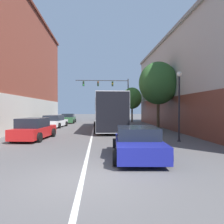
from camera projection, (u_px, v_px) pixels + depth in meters
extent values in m
plane|color=#565454|center=(82.00, 179.00, 6.38)|extent=(160.00, 160.00, 0.00)
cube|color=silver|center=(94.00, 128.00, 22.82)|extent=(0.14, 44.94, 0.01)
cube|color=beige|center=(33.00, 113.00, 23.48)|extent=(0.24, 27.92, 3.20)
cube|color=#B7B2A3|center=(215.00, 82.00, 22.26)|extent=(9.77, 27.13, 9.54)
cube|color=brown|center=(168.00, 113.00, 21.99)|extent=(0.24, 26.59, 3.20)
cube|color=gray|center=(215.00, 37.00, 22.19)|extent=(10.16, 27.40, 0.30)
cube|color=#B7B7BC|center=(109.00, 111.00, 22.07)|extent=(2.61, 12.05, 3.18)
cube|color=black|center=(109.00, 106.00, 22.07)|extent=(2.66, 11.81, 1.02)
cube|color=beige|center=(109.00, 114.00, 22.08)|extent=(2.65, 11.93, 0.32)
cube|color=black|center=(113.00, 112.00, 16.09)|extent=(2.50, 0.07, 3.05)
cylinder|color=black|center=(97.00, 122.00, 25.74)|extent=(0.30, 1.00, 1.00)
cylinder|color=black|center=(119.00, 122.00, 25.89)|extent=(0.30, 1.00, 1.00)
cylinder|color=black|center=(96.00, 127.00, 18.29)|extent=(0.30, 1.00, 1.00)
cylinder|color=black|center=(127.00, 127.00, 18.44)|extent=(0.30, 1.00, 1.00)
cube|color=navy|center=(138.00, 146.00, 9.16)|extent=(2.12, 4.33, 0.61)
cube|color=black|center=(137.00, 133.00, 9.41)|extent=(1.84, 2.30, 0.49)
cylinder|color=black|center=(115.00, 145.00, 10.48)|extent=(0.26, 0.64, 0.63)
cylinder|color=black|center=(155.00, 145.00, 10.46)|extent=(0.26, 0.64, 0.63)
cylinder|color=black|center=(116.00, 157.00, 7.86)|extent=(0.26, 0.64, 0.63)
cylinder|color=black|center=(168.00, 157.00, 7.85)|extent=(0.26, 0.64, 0.63)
cube|color=red|center=(34.00, 132.00, 14.71)|extent=(2.11, 4.56, 0.66)
cube|color=black|center=(33.00, 123.00, 14.48)|extent=(1.75, 2.44, 0.61)
cylinder|color=black|center=(31.00, 132.00, 16.12)|extent=(0.29, 0.63, 0.61)
cylinder|color=black|center=(53.00, 133.00, 16.04)|extent=(0.29, 0.63, 0.61)
cylinder|color=black|center=(12.00, 137.00, 13.39)|extent=(0.29, 0.63, 0.61)
cylinder|color=black|center=(39.00, 137.00, 13.31)|extent=(0.29, 0.63, 0.61)
cube|color=silver|center=(55.00, 123.00, 24.41)|extent=(2.35, 4.83, 0.60)
cube|color=black|center=(54.00, 118.00, 24.17)|extent=(1.95, 2.59, 0.58)
cylinder|color=black|center=(50.00, 124.00, 25.90)|extent=(0.28, 0.60, 0.58)
cylinder|color=black|center=(66.00, 124.00, 25.81)|extent=(0.28, 0.60, 0.58)
cylinder|color=black|center=(41.00, 126.00, 23.01)|extent=(0.28, 0.60, 0.58)
cylinder|color=black|center=(59.00, 126.00, 22.92)|extent=(0.28, 0.60, 0.58)
cube|color=#285633|center=(68.00, 119.00, 31.67)|extent=(1.75, 4.34, 0.72)
cube|color=black|center=(68.00, 115.00, 31.44)|extent=(1.58, 2.26, 0.47)
cylinder|color=black|center=(64.00, 121.00, 32.94)|extent=(0.23, 0.57, 0.57)
cylinder|color=black|center=(75.00, 120.00, 33.07)|extent=(0.23, 0.57, 0.57)
cylinder|color=black|center=(61.00, 122.00, 30.27)|extent=(0.23, 0.57, 0.57)
cylinder|color=black|center=(74.00, 122.00, 30.41)|extent=(0.23, 0.57, 0.57)
cylinder|color=#333338|center=(128.00, 100.00, 35.55)|extent=(0.18, 0.18, 6.94)
cylinder|color=#333338|center=(102.00, 80.00, 35.24)|extent=(8.51, 0.12, 0.12)
cube|color=#234723|center=(113.00, 84.00, 35.35)|extent=(0.28, 0.24, 0.80)
sphere|color=black|center=(113.00, 82.00, 35.20)|extent=(0.18, 0.18, 0.18)
sphere|color=orange|center=(113.00, 84.00, 35.20)|extent=(0.18, 0.18, 0.18)
sphere|color=black|center=(113.00, 85.00, 35.20)|extent=(0.18, 0.18, 0.18)
cube|color=#234723|center=(98.00, 84.00, 35.20)|extent=(0.28, 0.24, 0.80)
sphere|color=red|center=(98.00, 82.00, 35.05)|extent=(0.18, 0.18, 0.18)
sphere|color=black|center=(98.00, 84.00, 35.05)|extent=(0.18, 0.18, 0.18)
sphere|color=black|center=(98.00, 85.00, 35.06)|extent=(0.18, 0.18, 0.18)
cube|color=#234723|center=(84.00, 84.00, 35.05)|extent=(0.28, 0.24, 0.80)
sphere|color=black|center=(83.00, 82.00, 34.90)|extent=(0.18, 0.18, 0.18)
sphere|color=black|center=(83.00, 83.00, 34.90)|extent=(0.18, 0.18, 0.18)
sphere|color=green|center=(83.00, 85.00, 34.91)|extent=(0.18, 0.18, 0.18)
cone|color=black|center=(179.00, 140.00, 13.73)|extent=(0.26, 0.26, 0.20)
cylinder|color=black|center=(179.00, 109.00, 13.70)|extent=(0.10, 0.10, 4.12)
sphere|color=#EFE5CC|center=(179.00, 74.00, 13.67)|extent=(0.32, 0.32, 0.32)
cylinder|color=#4C3823|center=(158.00, 115.00, 20.69)|extent=(0.27, 0.27, 2.93)
ellipsoid|color=#2D5B28|center=(158.00, 83.00, 20.65)|extent=(3.67, 3.31, 4.04)
cylinder|color=#3D2D1E|center=(132.00, 114.00, 33.53)|extent=(0.24, 0.24, 2.42)
ellipsoid|color=#38702D|center=(132.00, 98.00, 33.49)|extent=(2.99, 2.69, 3.29)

